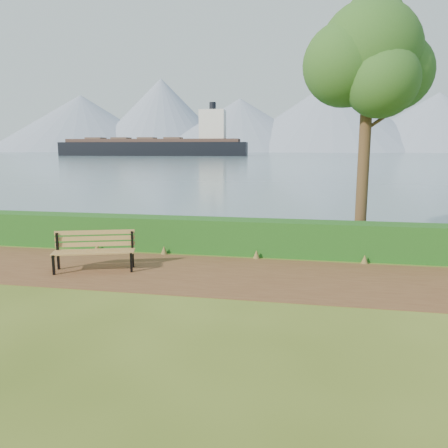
# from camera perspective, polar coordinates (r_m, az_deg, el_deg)

# --- Properties ---
(ground) EXTENTS (140.00, 140.00, 0.00)m
(ground) POSITION_cam_1_polar(r_m,az_deg,el_deg) (10.63, -5.72, -6.80)
(ground) COLOR #405518
(ground) RESTS_ON ground
(path) EXTENTS (40.00, 3.40, 0.01)m
(path) POSITION_cam_1_polar(r_m,az_deg,el_deg) (10.90, -5.27, -6.33)
(path) COLOR #56341D
(path) RESTS_ON ground
(hedge) EXTENTS (32.00, 0.85, 1.00)m
(hedge) POSITION_cam_1_polar(r_m,az_deg,el_deg) (12.95, -2.48, -1.46)
(hedge) COLOR #164614
(hedge) RESTS_ON ground
(water) EXTENTS (700.00, 510.00, 0.00)m
(water) POSITION_cam_1_polar(r_m,az_deg,el_deg) (269.79, 10.39, 9.03)
(water) COLOR #405B68
(water) RESTS_ON ground
(mountains) EXTENTS (585.00, 190.00, 70.00)m
(mountains) POSITION_cam_1_polar(r_m,az_deg,el_deg) (416.71, 9.45, 13.09)
(mountains) COLOR gray
(mountains) RESTS_ON ground
(bench) EXTENTS (2.06, 1.16, 0.99)m
(bench) POSITION_cam_1_polar(r_m,az_deg,el_deg) (11.44, -16.57, -3.00)
(bench) COLOR black
(bench) RESTS_ON ground
(tree) EXTENTS (3.85, 3.16, 7.57)m
(tree) POSITION_cam_1_polar(r_m,az_deg,el_deg) (14.37, 18.40, 19.76)
(tree) COLOR #3E2B19
(tree) RESTS_ON ground
(cargo_ship) EXTENTS (79.54, 18.34, 23.93)m
(cargo_ship) POSITION_cam_1_polar(r_m,az_deg,el_deg) (188.31, -8.34, 9.89)
(cargo_ship) COLOR black
(cargo_ship) RESTS_ON ground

